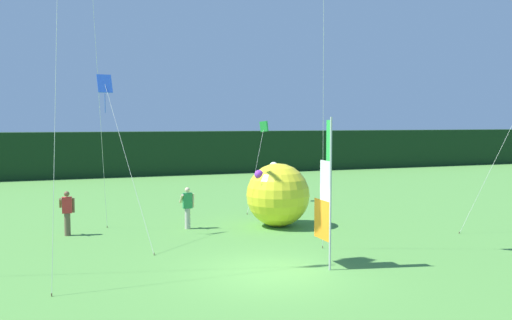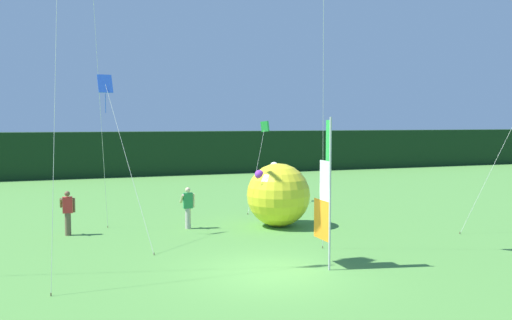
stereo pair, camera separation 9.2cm
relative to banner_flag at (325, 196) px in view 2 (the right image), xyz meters
The scene contains 8 objects.
ground_plane 2.72m from the banner_flag, behind, with size 120.00×120.00×0.00m, color #518E3D.
distant_treeline 29.45m from the banner_flag, 93.34° to the left, with size 80.00×2.40×3.49m, color black.
banner_flag is the anchor object (origin of this frame).
person_near_banner 7.49m from the banner_flag, 109.85° to the left, with size 0.55×0.48×1.66m.
person_mid_field 10.16m from the banner_flag, 134.08° to the left, with size 0.55×0.48×1.68m.
inflatable_balloon 6.32m from the banner_flag, 80.20° to the left, with size 2.58×2.58×2.59m.
kite_blue_diamond_1 9.03m from the banner_flag, 131.02° to the left, with size 1.45×3.64×5.99m.
kite_green_box_4 12.96m from the banner_flag, 77.00° to the left, with size 2.40×3.61×4.31m.
Camera 2 is at (-5.37, -13.77, 4.24)m, focal length 37.32 mm.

